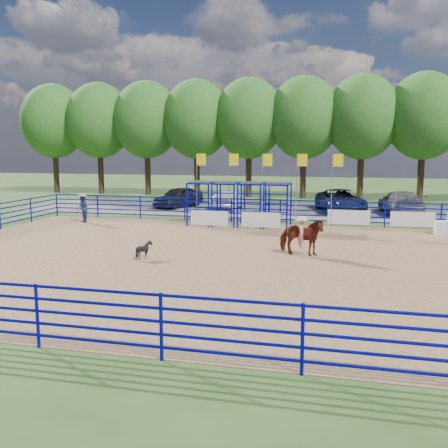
{
  "coord_description": "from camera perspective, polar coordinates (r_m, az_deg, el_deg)",
  "views": [
    {
      "loc": [
        3.71,
        -19.6,
        4.54
      ],
      "look_at": [
        -1.28,
        1.0,
        1.3
      ],
      "focal_mm": 40.0,
      "sensor_mm": 36.0,
      "label": 1
    }
  ],
  "objects": [
    {
      "name": "perimeter_fence",
      "position": [
        20.31,
        2.86,
        -2.08
      ],
      "size": [
        30.1,
        20.1,
        1.5
      ],
      "color": "#0709A7",
      "rests_on": "ground"
    },
    {
      "name": "treeline",
      "position": [
        45.85,
        9.18,
        12.33
      ],
      "size": [
        56.4,
        6.4,
        11.24
      ],
      "color": "#3F2B19",
      "rests_on": "ground"
    },
    {
      "name": "spectator_cowboy",
      "position": [
        31.56,
        -15.84,
        1.73
      ],
      "size": [
        1.03,
        1.02,
        1.74
      ],
      "color": "navy",
      "rests_on": "arena_dirt"
    },
    {
      "name": "car_b",
      "position": [
        37.48,
        0.65,
        2.79
      ],
      "size": [
        1.75,
        4.2,
        1.35
      ],
      "primitive_type": "imported",
      "rotation": [
        0.0,
        0.0,
        3.06
      ],
      "color": "gray",
      "rests_on": "gravel_strip"
    },
    {
      "name": "ground",
      "position": [
        20.46,
        2.84,
        -4.14
      ],
      "size": [
        120.0,
        120.0,
        0.0
      ],
      "primitive_type": "plane",
      "color": "#426127",
      "rests_on": "ground"
    },
    {
      "name": "calf",
      "position": [
        20.76,
        -9.11,
        -2.94
      ],
      "size": [
        0.84,
        0.79,
        0.75
      ],
      "primitive_type": "imported",
      "rotation": [
        0.0,
        0.0,
        1.9
      ],
      "color": "black",
      "rests_on": "arena_dirt"
    },
    {
      "name": "car_a",
      "position": [
        38.72,
        -5.22,
        3.1
      ],
      "size": [
        3.3,
        4.93,
        1.56
      ],
      "primitive_type": "imported",
      "rotation": [
        0.0,
        0.0,
        -0.35
      ],
      "color": "black",
      "rests_on": "gravel_strip"
    },
    {
      "name": "arena_dirt",
      "position": [
        20.46,
        2.84,
        -4.12
      ],
      "size": [
        30.0,
        20.0,
        0.02
      ],
      "primitive_type": "cube",
      "color": "#A27851",
      "rests_on": "ground"
    },
    {
      "name": "car_c",
      "position": [
        36.53,
        13.18,
        2.61
      ],
      "size": [
        4.08,
        6.29,
        1.61
      ],
      "primitive_type": "imported",
      "rotation": [
        0.0,
        0.0,
        0.26
      ],
      "color": "black",
      "rests_on": "gravel_strip"
    },
    {
      "name": "car_d",
      "position": [
        36.48,
        19.57,
        2.33
      ],
      "size": [
        2.92,
        5.77,
        1.61
      ],
      "primitive_type": "imported",
      "rotation": [
        0.0,
        0.0,
        3.26
      ],
      "color": "#5D5E60",
      "rests_on": "gravel_strip"
    },
    {
      "name": "horse_and_rider",
      "position": [
        21.3,
        8.83,
        -1.28
      ],
      "size": [
        1.98,
        1.03,
        2.27
      ],
      "color": "maroon",
      "rests_on": "arena_dirt"
    },
    {
      "name": "announcer_table",
      "position": [
        28.76,
        24.26,
        -0.41
      ],
      "size": [
        1.39,
        0.74,
        0.71
      ],
      "primitive_type": "cube",
      "rotation": [
        0.0,
        0.0,
        0.09
      ],
      "color": "silver",
      "rests_on": "arena_dirt"
    },
    {
      "name": "gravel_strip",
      "position": [
        37.07,
        7.79,
        1.59
      ],
      "size": [
        40.0,
        10.0,
        0.01
      ],
      "primitive_type": "cube",
      "color": "#68675C",
      "rests_on": "ground"
    },
    {
      "name": "chute_assembly",
      "position": [
        29.17,
        2.46,
        2.23
      ],
      "size": [
        19.32,
        2.41,
        4.2
      ],
      "color": "#0709A7",
      "rests_on": "ground"
    }
  ]
}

